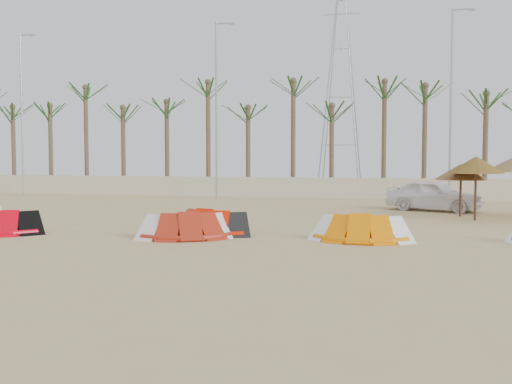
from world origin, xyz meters
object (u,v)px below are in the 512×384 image
(kite_red_right, at_px, (192,224))
(parasol_left, at_px, (461,172))
(parasol_mid, at_px, (476,165))
(kite_red_mid, at_px, (210,221))
(kite_orange, at_px, (361,227))
(car, at_px, (434,195))

(kite_red_right, height_order, parasol_left, parasol_left)
(kite_red_right, distance_m, parasol_mid, 12.29)
(kite_red_mid, xyz_separation_m, kite_orange, (5.09, -0.49, -0.00))
(kite_orange, xyz_separation_m, parasol_mid, (4.21, 6.86, 1.85))
(kite_orange, relative_size, car, 0.70)
(kite_orange, height_order, car, car)
(kite_orange, height_order, parasol_left, parasol_left)
(kite_orange, distance_m, parasol_mid, 8.26)
(parasol_left, relative_size, parasol_mid, 0.88)
(parasol_left, bearing_deg, parasol_mid, -72.99)
(kite_red_mid, bearing_deg, kite_orange, -5.52)
(kite_red_right, height_order, kite_orange, same)
(kite_red_right, distance_m, parasol_left, 12.85)
(kite_red_mid, xyz_separation_m, car, (7.92, 10.29, 0.34))
(kite_red_mid, relative_size, parasol_mid, 1.31)
(kite_red_right, relative_size, parasol_left, 1.55)
(kite_red_right, height_order, parasol_mid, parasol_mid)
(kite_orange, bearing_deg, parasol_mid, 58.46)
(kite_red_right, bearing_deg, kite_red_mid, 77.67)
(parasol_left, bearing_deg, kite_red_mid, -138.77)
(kite_red_mid, bearing_deg, kite_red_right, -102.33)
(kite_orange, relative_size, parasol_mid, 1.18)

